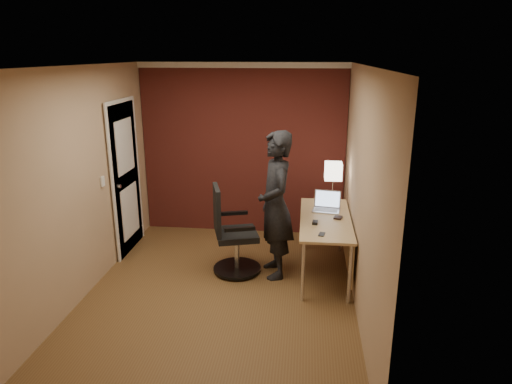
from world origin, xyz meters
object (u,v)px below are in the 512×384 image
mouse (315,222)px  office_chair (231,236)px  laptop (327,205)px  person (275,205)px  phone (322,234)px  wallet (338,218)px  desk (331,228)px  desk_lamp (333,172)px

mouse → office_chair: office_chair is taller
laptop → person: size_ratio=0.20×
phone → office_chair: (-1.07, 0.44, -0.25)m
mouse → wallet: (0.28, 0.21, -0.01)m
desk → laptop: size_ratio=4.12×
mouse → desk: bearing=52.3°
person → laptop: bearing=104.9°
wallet → mouse: bearing=-142.6°
mouse → person: bearing=169.2°
office_chair → laptop: bearing=19.0°
desk → wallet: bearing=-1.4°
desk → desk_lamp: bearing=87.4°
desk_lamp → phone: 1.24m
desk → desk_lamp: (0.03, 0.62, 0.55)m
desk → person: 0.73m
desk → phone: (-0.13, -0.54, 0.13)m
phone → person: 0.73m
desk_lamp → mouse: bearing=-105.5°
phone → person: person is taller
mouse → wallet: mouse is taller
desk → person: (-0.67, -0.07, 0.29)m
laptop → office_chair: bearing=-161.0°
office_chair → person: person is taller
wallet → desk_lamp: bearing=94.2°
mouse → person: person is taller
mouse → desk_lamp: bearing=80.3°
desk → wallet: wallet is taller
phone → person: bearing=150.9°
desk → laptop: 0.37m
phone → mouse: bearing=113.5°
phone → person: (-0.54, 0.46, 0.15)m
desk_lamp → office_chair: (-1.24, -0.71, -0.67)m
wallet → laptop: bearing=112.0°
phone → office_chair: size_ratio=0.11×
phone → wallet: 0.57m
desk → wallet: size_ratio=13.64×
wallet → person: person is taller
phone → office_chair: office_chair is taller
mouse → office_chair: 1.05m
desk → mouse: bearing=-133.5°
person → phone: bearing=32.7°
wallet → person: (-0.75, -0.07, 0.15)m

